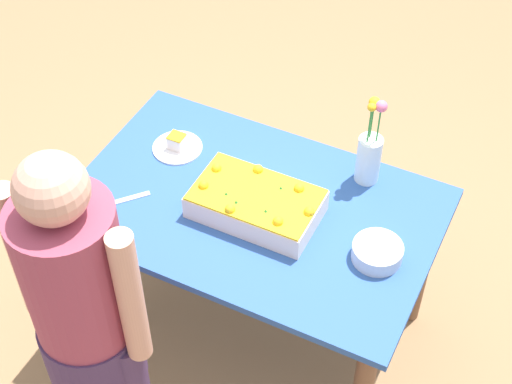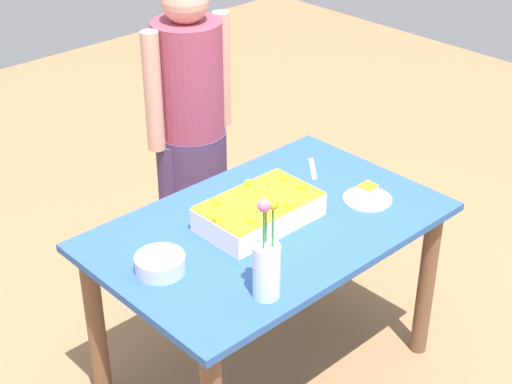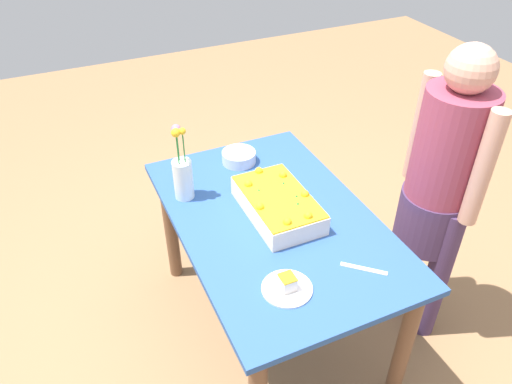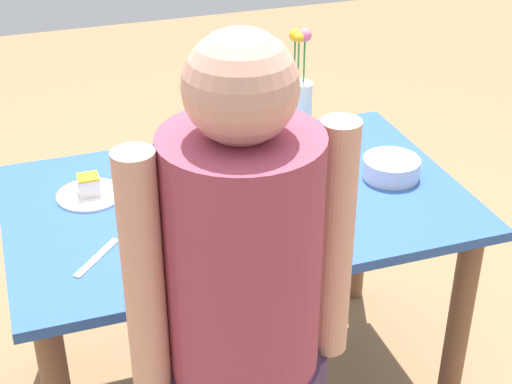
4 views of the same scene
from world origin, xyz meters
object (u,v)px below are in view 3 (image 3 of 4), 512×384
Objects in this scene: serving_plate_with_slice at (287,286)px; person_standing at (440,183)px; sheet_cake at (278,204)px; fruit_bowl at (239,157)px; flower_vase at (183,175)px; cake_knife at (364,269)px.

person_standing is (0.19, -0.86, 0.10)m from serving_plate_with_slice.
sheet_cake is 0.30× the size of person_standing.
sheet_cake is at bearing -21.83° from serving_plate_with_slice.
sheet_cake is 0.46m from fruit_bowl.
fruit_bowl is 0.98m from person_standing.
serving_plate_with_slice reaches higher than fruit_bowl.
sheet_cake reaches higher than serving_plate_with_slice.
flower_vase is 0.25× the size of person_standing.
flower_vase is at bearing 115.96° from fruit_bowl.
serving_plate_with_slice is 0.52× the size of flower_vase.
person_standing reaches higher than serving_plate_with_slice.
fruit_bowl is (0.91, 0.15, 0.03)m from cake_knife.
serving_plate_with_slice is 0.32m from cake_knife.
fruit_bowl is (0.88, -0.17, 0.01)m from serving_plate_with_slice.
cake_knife is (-0.45, -0.15, -0.05)m from sheet_cake.
person_standing is at bearing -77.59° from serving_plate_with_slice.
fruit_bowl is (0.17, -0.34, -0.09)m from flower_vase.
fruit_bowl is 0.12× the size of person_standing.
fruit_bowl is at bearing -45.22° from person_standing.
serving_plate_with_slice is at bearing 158.17° from sheet_cake.
cake_knife is (-0.03, -0.32, -0.02)m from serving_plate_with_slice.
flower_vase is at bearing 165.55° from cake_knife.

